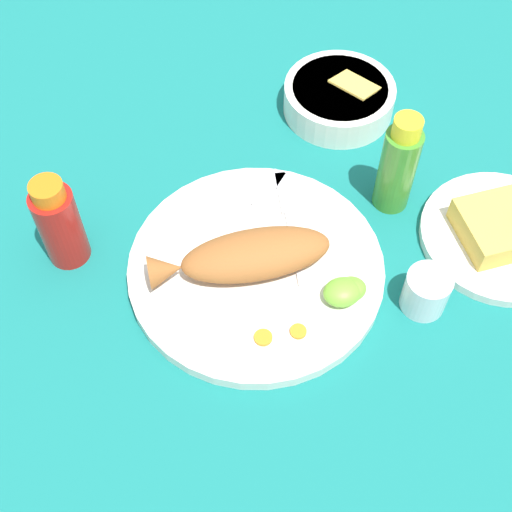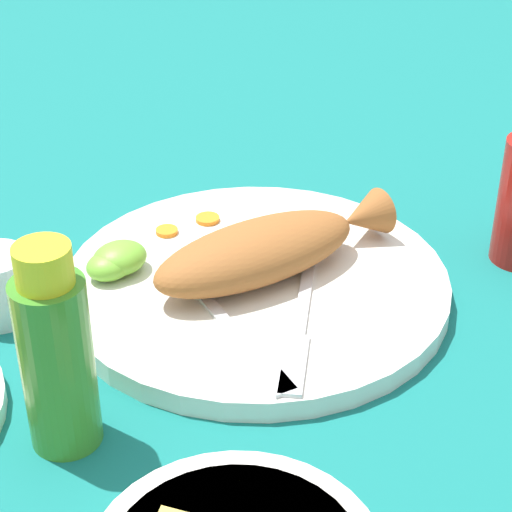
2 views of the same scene
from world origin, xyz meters
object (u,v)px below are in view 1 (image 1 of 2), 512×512
(fork_near, at_px, (253,211))
(hot_sauce_bottle_red, at_px, (59,223))
(main_plate, at_px, (256,269))
(fried_fish, at_px, (247,256))
(fork_far, at_px, (290,219))
(hot_sauce_bottle_green, at_px, (398,166))
(side_plate_fries, at_px, (500,236))
(salt_cup, at_px, (425,293))
(guacamole_bowl, at_px, (339,97))

(fork_near, height_order, hot_sauce_bottle_red, hot_sauce_bottle_red)
(main_plate, bearing_deg, hot_sauce_bottle_red, 156.63)
(fried_fish, height_order, hot_sauce_bottle_red, hot_sauce_bottle_red)
(main_plate, relative_size, fork_far, 1.76)
(fork_far, relative_size, hot_sauce_bottle_green, 1.20)
(fork_near, bearing_deg, fork_far, -75.50)
(hot_sauce_bottle_red, xyz_separation_m, side_plate_fries, (0.55, -0.14, -0.06))
(hot_sauce_bottle_red, xyz_separation_m, salt_cup, (0.41, -0.20, -0.04))
(hot_sauce_bottle_red, bearing_deg, salt_cup, -25.87)
(hot_sauce_bottle_red, height_order, hot_sauce_bottle_green, hot_sauce_bottle_green)
(main_plate, distance_m, hot_sauce_bottle_green, 0.23)
(fork_far, bearing_deg, hot_sauce_bottle_red, 91.01)
(fork_far, xyz_separation_m, hot_sauce_bottle_red, (-0.29, 0.04, 0.04))
(main_plate, distance_m, side_plate_fries, 0.33)
(fork_near, height_order, fork_far, same)
(hot_sauce_bottle_green, height_order, guacamole_bowl, hot_sauce_bottle_green)
(fork_near, bearing_deg, guacamole_bowl, -3.01)
(fried_fish, bearing_deg, side_plate_fries, -2.41)
(hot_sauce_bottle_red, bearing_deg, fried_fish, -24.29)
(fork_near, bearing_deg, hot_sauce_bottle_green, -51.36)
(fried_fish, bearing_deg, hot_sauce_bottle_red, 160.10)
(fork_near, height_order, hot_sauce_bottle_green, hot_sauce_bottle_green)
(fried_fish, xyz_separation_m, hot_sauce_bottle_green, (0.22, 0.06, 0.03))
(main_plate, xyz_separation_m, guacamole_bowl, (0.20, 0.25, 0.02))
(fried_fish, xyz_separation_m, fork_far, (0.07, 0.06, -0.02))
(hot_sauce_bottle_red, bearing_deg, guacamole_bowl, 19.56)
(guacamole_bowl, bearing_deg, side_plate_fries, -66.86)
(fork_far, height_order, guacamole_bowl, guacamole_bowl)
(hot_sauce_bottle_red, relative_size, side_plate_fries, 0.65)
(main_plate, distance_m, hot_sauce_bottle_red, 0.25)
(fried_fish, distance_m, salt_cup, 0.22)
(main_plate, xyz_separation_m, hot_sauce_bottle_red, (-0.22, 0.10, 0.06))
(fried_fish, xyz_separation_m, side_plate_fries, (0.34, -0.04, -0.03))
(main_plate, bearing_deg, hot_sauce_bottle_green, 16.63)
(fork_near, bearing_deg, side_plate_fries, -67.28)
(hot_sauce_bottle_green, height_order, salt_cup, hot_sauce_bottle_green)
(main_plate, relative_size, fried_fish, 1.41)
(fork_far, height_order, hot_sauce_bottle_red, hot_sauce_bottle_red)
(fork_far, distance_m, salt_cup, 0.20)
(side_plate_fries, bearing_deg, main_plate, 173.11)
(side_plate_fries, distance_m, guacamole_bowl, 0.31)
(salt_cup, xyz_separation_m, guacamole_bowl, (0.02, 0.35, 0.00))
(main_plate, height_order, fried_fish, fried_fish)
(fork_far, relative_size, salt_cup, 3.26)
(side_plate_fries, bearing_deg, guacamole_bowl, 113.14)
(hot_sauce_bottle_green, bearing_deg, guacamole_bowl, 92.69)
(fork_near, xyz_separation_m, hot_sauce_bottle_red, (-0.24, 0.02, 0.04))
(guacamole_bowl, bearing_deg, hot_sauce_bottle_green, -87.31)
(fork_near, distance_m, hot_sauce_bottle_green, 0.20)
(fried_fish, height_order, guacamole_bowl, fried_fish)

